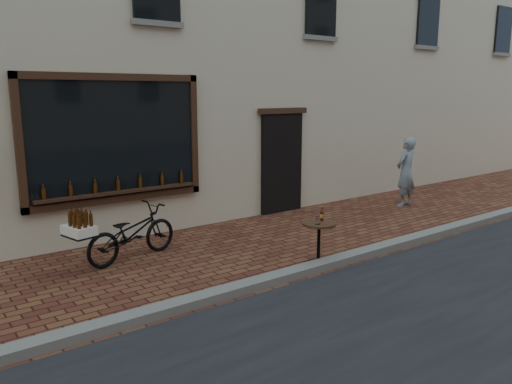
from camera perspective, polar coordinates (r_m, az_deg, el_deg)
ground at (r=7.65m, az=8.62°, el=-9.07°), size 90.00×90.00×0.00m
kerb at (r=7.76m, az=7.57°, el=-8.26°), size 90.00×0.25×0.12m
cargo_bicycle at (r=8.24m, az=-14.18°, el=-4.54°), size 1.98×0.96×0.93m
bistro_table at (r=7.81m, az=7.20°, el=-4.86°), size 0.53×0.53×0.91m
pedestrian at (r=12.24m, az=16.75°, el=2.20°), size 0.63×0.45×1.63m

